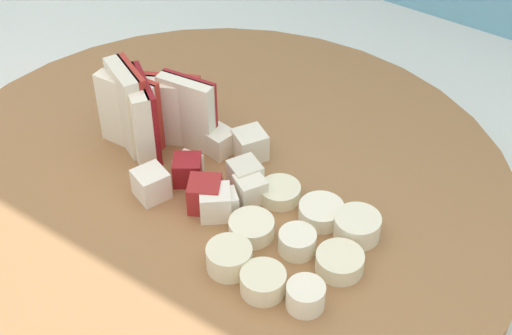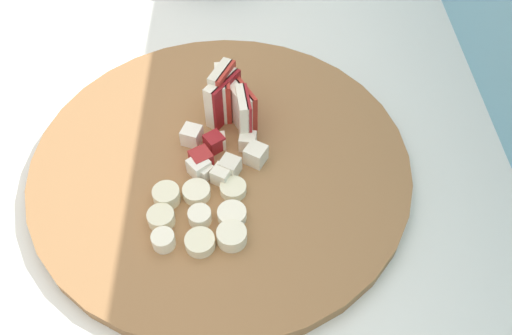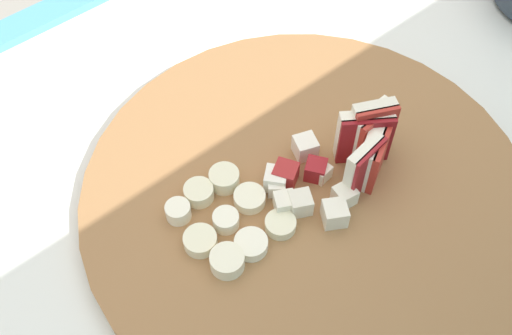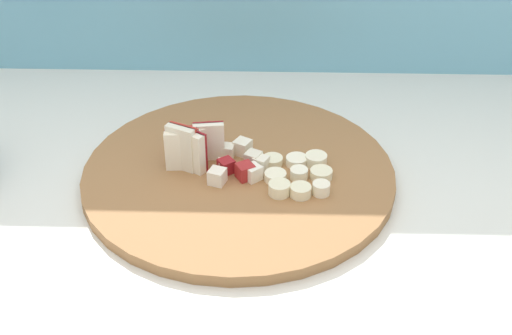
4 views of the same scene
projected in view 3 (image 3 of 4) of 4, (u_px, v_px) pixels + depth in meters
name	position (u px, v px, depth m)	size (l,w,h in m)	color
tiled_countertop	(318.00, 301.00, 1.01)	(1.30, 0.73, 0.94)	silver
cutting_board	(307.00, 194.00, 0.57)	(0.42, 0.42, 0.02)	olive
apple_wedge_fan	(369.00, 143.00, 0.56)	(0.08, 0.06, 0.06)	maroon
apple_dice_pile	(304.00, 184.00, 0.55)	(0.08, 0.10, 0.02)	#EFE5CC
banana_slice_rows	(225.00, 219.00, 0.53)	(0.09, 0.10, 0.02)	beige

